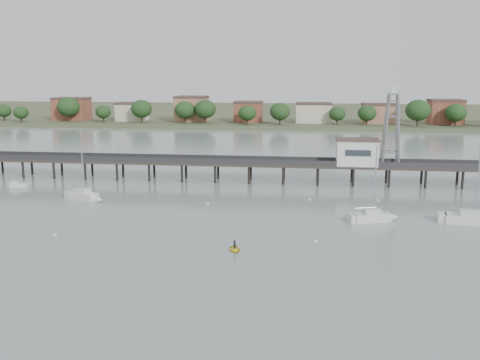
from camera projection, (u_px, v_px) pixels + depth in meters
The scene contains 11 objects.
ground_plane at pixel (152, 302), 52.73m from camera, with size 500.00×500.00×0.00m, color gray.
pier at pixel (233, 163), 110.36m from camera, with size 150.00×5.00×5.50m.
pier_building at pixel (357, 152), 106.81m from camera, with size 8.40×5.40×5.30m.
lattice_tower at pixel (391, 130), 105.16m from camera, with size 3.20×3.20×15.50m.
sailboat_c at pixel (378, 217), 81.34m from camera, with size 7.68×4.33×12.27m.
sailboat_b at pixel (88, 197), 94.58m from camera, with size 8.03×5.25×12.90m.
white_tender at pixel (19, 185), 105.44m from camera, with size 3.69×1.92×1.37m.
yellow_dinghy at pixel (235, 251), 67.97m from camera, with size 1.81×0.52×2.53m, color yellow.
dinghy_occupant at pixel (235, 251), 67.97m from camera, with size 0.45×1.23×0.29m, color black.
mooring_buoys at pixel (247, 217), 83.21m from camera, with size 82.29×27.04×0.39m.
far_shore at pixel (279, 113), 285.60m from camera, with size 500.00×170.00×10.40m.
Camera 1 is at (14.64, -47.88, 22.26)m, focal length 40.00 mm.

